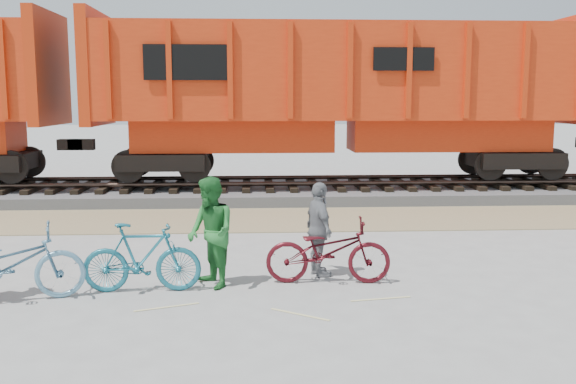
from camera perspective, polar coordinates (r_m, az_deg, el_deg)
The scene contains 10 objects.
ground at distance 9.75m, azimuth -4.20°, elevation -8.60°, with size 120.00×120.00×0.00m, color #9E9E99.
gravel_strip at distance 15.10m, azimuth -3.83°, elevation -2.46°, with size 120.00×3.00×0.02m, color tan.
ballast_bed at distance 18.53m, azimuth -3.71°, elevation -0.00°, with size 120.00×4.00×0.30m, color slate.
track at distance 18.48m, azimuth -3.72°, elevation 0.99°, with size 120.00×2.60×0.24m.
hopper_car_center at distance 18.50m, azimuth 4.77°, elevation 8.85°, with size 14.00×3.13×4.65m.
bicycle_blue at distance 9.79m, azimuth -23.65°, elevation -5.94°, with size 0.72×2.06×1.08m, color #6398B5.
bicycle_teal at distance 9.70m, azimuth -12.86°, elevation -5.70°, with size 0.49×1.73×1.04m, color #1D697B.
bicycle_maroon at distance 9.94m, azimuth 3.58°, elevation -5.26°, with size 0.67×1.92×1.01m, color #4A0E15.
person_man at distance 9.71m, azimuth -6.88°, elevation -3.60°, with size 0.82×0.64×1.68m, color #24712E.
person_woman at distance 10.26m, azimuth 2.78°, elevation -3.34°, with size 0.89×0.37×1.52m, color slate.
Camera 1 is at (0.20, -9.33, 2.84)m, focal length 40.00 mm.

